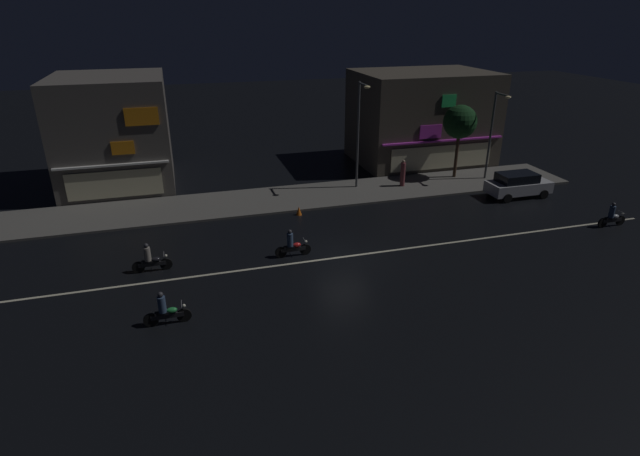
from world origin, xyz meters
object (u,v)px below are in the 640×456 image
Objects in this scene: streetlamp_mid at (493,128)px; parked_car_near_kerb at (518,184)px; traffic_cone at (299,211)px; motorcycle_opposite_lane at (150,260)px; motorcycle_trailing_far at (165,311)px; motorcycle_lead at (612,217)px; streetlamp_west at (359,128)px; motorcycle_following at (292,245)px; pedestrian_on_sidewalk at (403,174)px.

parked_car_near_kerb is at bearing -89.89° from streetlamp_mid.
motorcycle_opposite_lane is at bearing -149.30° from traffic_cone.
motorcycle_trailing_far is (-23.18, -12.79, -3.31)m from streetlamp_mid.
streetlamp_west is at bearing -47.20° from motorcycle_lead.
motorcycle_trailing_far is at bearing -152.18° from motorcycle_following.
motorcycle_lead is at bearing -10.44° from motorcycle_opposite_lane.
streetlamp_west is at bearing 157.63° from pedestrian_on_sidewalk.
pedestrian_on_sidewalk is (3.23, -0.52, -3.40)m from streetlamp_west.
streetlamp_mid is (9.98, -0.83, -0.49)m from streetlamp_west.
parked_car_near_kerb reaches higher than traffic_cone.
streetlamp_west is 7.53m from traffic_cone.
streetlamp_mid is 4.73m from parked_car_near_kerb.
pedestrian_on_sidewalk is 7.80m from parked_car_near_kerb.
streetlamp_west reaches higher than motorcycle_trailing_far.
parked_car_near_kerb is at bearing -3.28° from traffic_cone.
streetlamp_west is 16.41m from motorcycle_lead.
motorcycle_lead is at bearing -176.88° from motorcycle_trailing_far.
motorcycle_following is (-16.87, -4.62, -0.24)m from parked_car_near_kerb.
streetlamp_west reaches higher than motorcycle_following.
streetlamp_west is 11.98m from motorcycle_following.
motorcycle_following is (-18.95, 1.42, 0.00)m from motorcycle_lead.
motorcycle_opposite_lane reaches higher than traffic_cone.
parked_car_near_kerb reaches higher than motorcycle_trailing_far.
pedestrian_on_sidewalk reaches higher than motorcycle_lead.
traffic_cone is at bearing 64.56° from motorcycle_following.
streetlamp_mid is at bearing -4.74° from streetlamp_west.
pedestrian_on_sidewalk is at bearing 177.37° from streetlamp_mid.
traffic_cone is at bearing -173.43° from pedestrian_on_sidewalk.
traffic_cone is at bearing 176.72° from parked_car_near_kerb.
parked_car_near_kerb is 2.26× the size of motorcycle_trailing_far.
streetlamp_mid is 25.35m from motorcycle_opposite_lane.
motorcycle_following is at bearing -153.18° from pedestrian_on_sidewalk.
motorcycle_opposite_lane is at bearing -161.68° from streetlamp_mid.
streetlamp_west reaches higher than motorcycle_lead.
motorcycle_trailing_far is at bearing -134.14° from streetlamp_west.
motorcycle_trailing_far is 3.45× the size of traffic_cone.
streetlamp_mid reaches higher than pedestrian_on_sidewalk.
parked_car_near_kerb reaches higher than motorcycle_following.
pedestrian_on_sidewalk reaches higher than traffic_cone.
parked_car_near_kerb is 2.26× the size of motorcycle_following.
streetlamp_west reaches higher than streetlamp_mid.
traffic_cone is (-5.17, -3.55, -4.16)m from streetlamp_west.
parked_car_near_kerb is 2.26× the size of motorcycle_opposite_lane.
streetlamp_mid is 10.39m from motorcycle_lead.
streetlamp_west is 3.84× the size of motorcycle_following.
motorcycle_trailing_far is 12.88m from traffic_cone.
parked_car_near_kerb reaches higher than motorcycle_opposite_lane.
streetlamp_mid reaches higher than motorcycle_lead.
traffic_cone is at bearing -132.61° from motorcycle_trailing_far.
parked_car_near_kerb is (0.01, -3.59, -3.07)m from streetlamp_mid.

